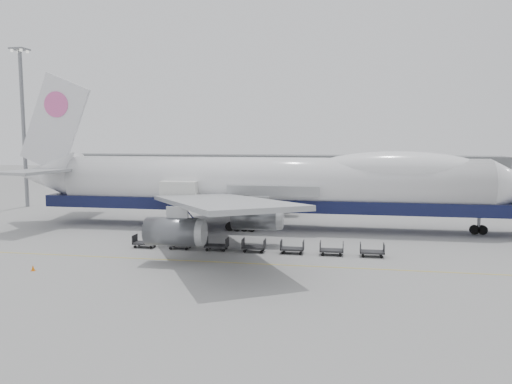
# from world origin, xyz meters

# --- Properties ---
(ground) EXTENTS (260.00, 260.00, 0.00)m
(ground) POSITION_xyz_m (0.00, 0.00, 0.00)
(ground) COLOR gray
(ground) RESTS_ON ground
(apron_line) EXTENTS (60.00, 0.15, 0.01)m
(apron_line) POSITION_xyz_m (0.00, -6.00, 0.01)
(apron_line) COLOR gold
(apron_line) RESTS_ON ground
(hangar) EXTENTS (110.00, 8.00, 7.00)m
(hangar) POSITION_xyz_m (-10.00, 70.00, 3.50)
(hangar) COLOR slate
(hangar) RESTS_ON ground
(floodlight_mast) EXTENTS (2.40, 2.40, 25.43)m
(floodlight_mast) POSITION_xyz_m (-42.00, 24.00, 14.27)
(floodlight_mast) COLOR slate
(floodlight_mast) RESTS_ON ground
(airliner) EXTENTS (67.00, 55.30, 19.98)m
(airliner) POSITION_xyz_m (0.64, 12.00, 5.62)
(airliner) COLOR white
(airliner) RESTS_ON ground
(catering_truck) EXTENTS (4.95, 3.56, 6.07)m
(catering_truck) POSITION_xyz_m (-10.48, 8.52, 3.44)
(catering_truck) COLOR navy
(catering_truck) RESTS_ON ground
(traffic_cone) EXTENTS (0.34, 0.34, 0.50)m
(traffic_cone) POSITION_xyz_m (-16.96, -11.65, 0.24)
(traffic_cone) COLOR orange
(traffic_cone) RESTS_ON ground
(dolly_0) EXTENTS (2.30, 1.35, 1.30)m
(dolly_0) POSITION_xyz_m (-11.04, -1.37, 0.53)
(dolly_0) COLOR #2D2D30
(dolly_0) RESTS_ON ground
(dolly_1) EXTENTS (2.30, 1.35, 1.30)m
(dolly_1) POSITION_xyz_m (-7.19, -1.37, 0.53)
(dolly_1) COLOR #2D2D30
(dolly_1) RESTS_ON ground
(dolly_2) EXTENTS (2.30, 1.35, 1.30)m
(dolly_2) POSITION_xyz_m (-3.34, -1.37, 0.53)
(dolly_2) COLOR #2D2D30
(dolly_2) RESTS_ON ground
(dolly_3) EXTENTS (2.30, 1.35, 1.30)m
(dolly_3) POSITION_xyz_m (0.50, -1.37, 0.53)
(dolly_3) COLOR #2D2D30
(dolly_3) RESTS_ON ground
(dolly_4) EXTENTS (2.30, 1.35, 1.30)m
(dolly_4) POSITION_xyz_m (4.35, -1.37, 0.53)
(dolly_4) COLOR #2D2D30
(dolly_4) RESTS_ON ground
(dolly_5) EXTENTS (2.30, 1.35, 1.30)m
(dolly_5) POSITION_xyz_m (8.20, -1.37, 0.53)
(dolly_5) COLOR #2D2D30
(dolly_5) RESTS_ON ground
(dolly_6) EXTENTS (2.30, 1.35, 1.30)m
(dolly_6) POSITION_xyz_m (12.05, -1.37, 0.53)
(dolly_6) COLOR #2D2D30
(dolly_6) RESTS_ON ground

